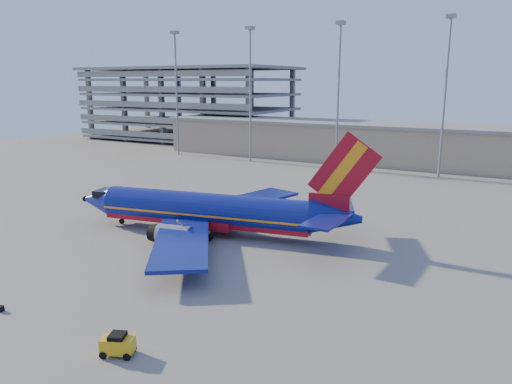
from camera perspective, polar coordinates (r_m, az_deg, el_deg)
ground at (r=60.16m, az=-1.57°, el=-4.14°), size 220.00×220.00×0.00m
terminal_building at (r=110.11m, az=18.72°, el=5.10°), size 122.00×16.00×8.50m
parking_garage at (r=153.85m, az=-7.60°, el=10.33°), size 62.00×32.00×21.40m
light_mast_row at (r=98.68m, az=15.04°, el=12.27°), size 101.60×1.60×28.65m
aircraft_main at (r=57.56m, az=-4.98°, el=-2.23°), size 36.17×34.50×12.33m
baggage_tug at (r=34.54m, az=-15.51°, el=-16.40°), size 2.40×1.95×1.49m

